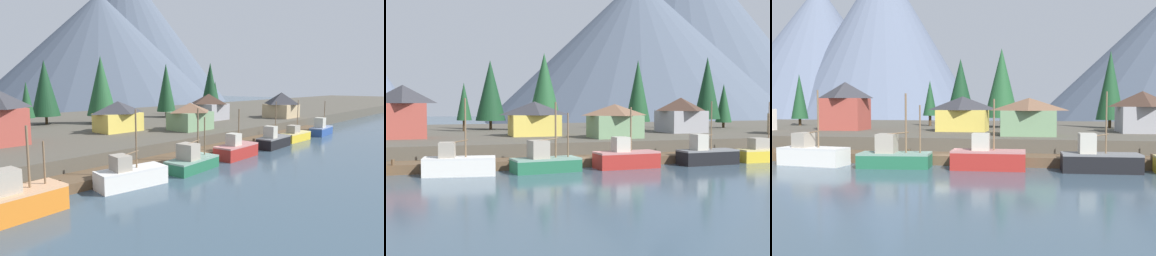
{
  "view_description": "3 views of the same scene",
  "coord_description": "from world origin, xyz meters",
  "views": [
    {
      "loc": [
        -33.72,
        -29.18,
        10.29
      ],
      "look_at": [
        1.01,
        3.41,
        4.07
      ],
      "focal_mm": 31.75,
      "sensor_mm": 36.0,
      "label": 1
    },
    {
      "loc": [
        -17.32,
        -53.02,
        7.31
      ],
      "look_at": [
        0.61,
        3.6,
        4.28
      ],
      "focal_mm": 46.71,
      "sensor_mm": 36.0,
      "label": 2
    },
    {
      "loc": [
        9.85,
        -43.2,
        6.2
      ],
      "look_at": [
        1.34,
        2.95,
        3.73
      ],
      "focal_mm": 40.61,
      "sensor_mm": 36.0,
      "label": 3
    }
  ],
  "objects": [
    {
      "name": "shoreline_bank",
      "position": [
        0.0,
        32.0,
        1.25
      ],
      "size": [
        400.0,
        56.0,
        2.5
      ],
      "primitive_type": "cube",
      "color": "#4C473D",
      "rests_on": "ground_plane"
    },
    {
      "name": "conifer_centre",
      "position": [
        -5.4,
        36.03,
        9.45
      ],
      "size": [
        5.29,
        5.29,
        12.3
      ],
      "color": "#4C3823",
      "rests_on": "shoreline_bank"
    },
    {
      "name": "house_green",
      "position": [
        8.06,
        10.42,
        4.85
      ],
      "size": [
        6.86,
        5.44,
        4.61
      ],
      "color": "#6B8E66",
      "rests_on": "shoreline_bank"
    },
    {
      "name": "house_yellow",
      "position": [
        -1.55,
        17.66,
        5.05
      ],
      "size": [
        7.33,
        4.95,
        4.97
      ],
      "color": "gold",
      "rests_on": "shoreline_bank"
    },
    {
      "name": "fishing_boat_yellow",
      "position": [
        23.31,
        -1.35,
        1.03
      ],
      "size": [
        7.15,
        2.47,
        7.38
      ],
      "rotation": [
        0.0,
        0.0,
        -0.02
      ],
      "color": "gold",
      "rests_on": "ground_plane"
    },
    {
      "name": "house_grey",
      "position": [
        22.97,
        18.99,
        5.37
      ],
      "size": [
        6.42,
        7.23,
        5.62
      ],
      "color": "gray",
      "rests_on": "shoreline_bank"
    },
    {
      "name": "dock",
      "position": [
        0.0,
        1.99,
        0.5
      ],
      "size": [
        80.0,
        4.0,
        1.6
      ],
      "color": "brown",
      "rests_on": "ground_plane"
    },
    {
      "name": "house_red",
      "position": [
        -19.53,
        17.76,
        6.17
      ],
      "size": [
        6.39,
        5.17,
        7.18
      ],
      "color": "#9E4238",
      "rests_on": "shoreline_bank"
    },
    {
      "name": "mountain_east_peak",
      "position": [
        64.62,
        127.99,
        28.11
      ],
      "size": [
        119.15,
        119.15,
        56.21
      ],
      "primitive_type": "cone",
      "color": "#475160",
      "rests_on": "ground_plane"
    },
    {
      "name": "fishing_boat_white",
      "position": [
        -13.77,
        -1.95,
        1.13
      ],
      "size": [
        7.4,
        3.64,
        7.76
      ],
      "rotation": [
        0.0,
        0.0,
        -0.13
      ],
      "color": "silver",
      "rests_on": "ground_plane"
    },
    {
      "name": "conifer_mid_left",
      "position": [
        2.83,
        29.54,
        9.91
      ],
      "size": [
        5.72,
        5.72,
        13.2
      ],
      "color": "#4C3823",
      "rests_on": "shoreline_bank"
    },
    {
      "name": "fishing_boat_red",
      "position": [
        4.54,
        -1.75,
        1.12
      ],
      "size": [
        7.22,
        3.21,
        6.81
      ],
      "rotation": [
        0.0,
        0.0,
        0.04
      ],
      "color": "maroon",
      "rests_on": "ground_plane"
    },
    {
      "name": "conifer_back_left",
      "position": [
        20.3,
        29.83,
        9.41
      ],
      "size": [
        4.43,
        4.43,
        12.48
      ],
      "color": "#4C3823",
      "rests_on": "shoreline_bank"
    },
    {
      "name": "ground_plane",
      "position": [
        0.0,
        20.0,
        -0.5
      ],
      "size": [
        400.0,
        400.0,
        1.0
      ],
      "primitive_type": "cube",
      "color": "#384C5B"
    },
    {
      "name": "conifer_back_right",
      "position": [
        32.81,
        26.92,
        9.95
      ],
      "size": [
        4.74,
        4.74,
        13.12
      ],
      "color": "#4C3823",
      "rests_on": "shoreline_bank"
    },
    {
      "name": "fishing_boat_green",
      "position": [
        -4.89,
        -2.07,
        1.1
      ],
      "size": [
        7.38,
        3.78,
        7.38
      ],
      "rotation": [
        0.0,
        0.0,
        0.11
      ],
      "color": "#1E5B3D",
      "rests_on": "ground_plane"
    },
    {
      "name": "conifer_near_left",
      "position": [
        38.1,
        29.61,
        7.22
      ],
      "size": [
        3.07,
        3.07,
        8.43
      ],
      "color": "#4C3823",
      "rests_on": "shoreline_bank"
    },
    {
      "name": "conifer_near_right",
      "position": [
        -10.3,
        32.38,
        7.46
      ],
      "size": [
        2.53,
        2.53,
        8.16
      ],
      "color": "#4C3823",
      "rests_on": "shoreline_bank"
    },
    {
      "name": "fishing_boat_black",
      "position": [
        14.9,
        -1.67,
        1.12
      ],
      "size": [
        7.23,
        3.05,
        7.46
      ],
      "rotation": [
        0.0,
        0.0,
        0.05
      ],
      "color": "black",
      "rests_on": "ground_plane"
    },
    {
      "name": "mountain_far_ridge",
      "position": [
        95.47,
        149.4,
        41.83
      ],
      "size": [
        126.35,
        126.35,
        83.66
      ],
      "primitive_type": "cone",
      "color": "#475160",
      "rests_on": "ground_plane"
    }
  ]
}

